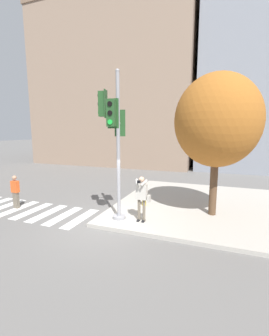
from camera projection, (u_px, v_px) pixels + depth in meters
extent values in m
plane|color=slate|center=(105.00, 224.00, 8.68)|extent=(160.00, 160.00, 0.00)
cube|color=#ADA89E|center=(205.00, 205.00, 10.69)|extent=(8.00, 8.00, 0.15)
cube|color=silver|center=(81.00, 218.00, 9.24)|extent=(0.45, 2.24, 0.01)
cube|color=silver|center=(64.00, 216.00, 9.54)|extent=(0.45, 2.24, 0.01)
cube|color=silver|center=(48.00, 213.00, 9.84)|extent=(0.45, 2.24, 0.01)
cube|color=silver|center=(32.00, 211.00, 10.14)|extent=(0.45, 2.24, 0.01)
cube|color=silver|center=(18.00, 209.00, 10.43)|extent=(0.45, 2.24, 0.01)
cube|color=silver|center=(4.00, 206.00, 10.73)|extent=(0.45, 2.24, 0.01)
cylinder|color=#939399|center=(119.00, 217.00, 8.86)|extent=(0.51, 0.51, 0.12)
cylinder|color=#939399|center=(118.00, 147.00, 8.42)|extent=(0.14, 0.14, 5.37)
sphere|color=#939399|center=(117.00, 71.00, 7.99)|extent=(0.15, 0.15, 0.15)
cylinder|color=#939399|center=(119.00, 123.00, 8.54)|extent=(0.15, 0.39, 0.05)
cube|color=#234C23|center=(120.00, 123.00, 8.85)|extent=(0.35, 0.31, 0.90)
cube|color=#234C23|center=(120.00, 123.00, 8.72)|extent=(0.41, 0.14, 1.02)
cylinder|color=black|center=(121.00, 116.00, 8.94)|extent=(0.17, 0.07, 0.17)
cylinder|color=black|center=(121.00, 123.00, 8.99)|extent=(0.17, 0.07, 0.17)
cylinder|color=green|center=(121.00, 131.00, 9.03)|extent=(0.17, 0.07, 0.17)
cylinder|color=#939399|center=(115.00, 114.00, 7.98)|extent=(0.07, 0.40, 0.05)
cube|color=#234C23|center=(111.00, 113.00, 7.68)|extent=(0.31, 0.25, 0.90)
cube|color=#234C23|center=(113.00, 114.00, 7.81)|extent=(0.42, 0.04, 1.02)
cylinder|color=black|center=(110.00, 104.00, 7.51)|extent=(0.17, 0.04, 0.17)
cylinder|color=black|center=(110.00, 113.00, 7.56)|extent=(0.17, 0.04, 0.17)
cylinder|color=green|center=(110.00, 122.00, 7.61)|extent=(0.17, 0.04, 0.17)
cylinder|color=#939399|center=(111.00, 104.00, 8.21)|extent=(0.40, 0.13, 0.05)
cube|color=#234C23|center=(102.00, 104.00, 8.26)|extent=(0.30, 0.34, 0.90)
cube|color=#234C23|center=(106.00, 104.00, 8.24)|extent=(0.11, 0.42, 1.02)
cylinder|color=black|center=(99.00, 96.00, 8.23)|extent=(0.07, 0.17, 0.17)
cylinder|color=black|center=(99.00, 104.00, 8.27)|extent=(0.07, 0.17, 0.17)
cylinder|color=green|center=(99.00, 113.00, 8.32)|extent=(0.07, 0.17, 0.17)
cube|color=black|center=(139.00, 220.00, 8.62)|extent=(0.09, 0.24, 0.05)
cube|color=black|center=(143.00, 221.00, 8.55)|extent=(0.09, 0.24, 0.05)
cylinder|color=#6B6051|center=(139.00, 210.00, 8.61)|extent=(0.11, 0.11, 0.85)
cylinder|color=#6B6051|center=(144.00, 210.00, 8.54)|extent=(0.11, 0.11, 0.85)
cube|color=beige|center=(142.00, 192.00, 8.46)|extent=(0.40, 0.22, 0.60)
sphere|color=tan|center=(142.00, 179.00, 8.38)|extent=(0.21, 0.21, 0.21)
cube|color=black|center=(139.00, 182.00, 8.10)|extent=(0.12, 0.10, 0.09)
cylinder|color=black|center=(138.00, 182.00, 8.04)|extent=(0.06, 0.08, 0.06)
cylinder|color=beige|center=(137.00, 182.00, 8.32)|extent=(0.23, 0.35, 0.23)
cylinder|color=beige|center=(144.00, 183.00, 8.22)|extent=(0.23, 0.35, 0.23)
cube|color=#B7B2A8|center=(149.00, 199.00, 8.42)|extent=(0.10, 0.20, 0.26)
cube|color=#6B6051|center=(16.00, 200.00, 10.46)|extent=(0.24, 0.16, 0.76)
cube|color=#E55623|center=(15.00, 187.00, 10.35)|extent=(0.34, 0.20, 0.54)
sphere|color=tan|center=(14.00, 178.00, 10.29)|extent=(0.20, 0.20, 0.20)
cylinder|color=brown|center=(214.00, 183.00, 9.10)|extent=(0.30, 0.30, 2.65)
ellipsoid|color=#A86023|center=(217.00, 121.00, 8.71)|extent=(3.29, 3.29, 3.62)
cylinder|color=yellow|center=(144.00, 199.00, 10.40)|extent=(0.18, 0.18, 0.62)
sphere|color=yellow|center=(144.00, 191.00, 10.34)|extent=(0.16, 0.16, 0.16)
cylinder|color=yellow|center=(143.00, 198.00, 10.28)|extent=(0.08, 0.06, 0.08)
cube|color=gray|center=(126.00, 93.00, 27.76)|extent=(17.36, 13.62, 16.58)
cube|color=#7A604C|center=(125.00, 16.00, 26.38)|extent=(17.56, 13.82, 0.80)
cube|color=gray|center=(256.00, 64.00, 23.17)|extent=(10.36, 13.93, 20.91)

